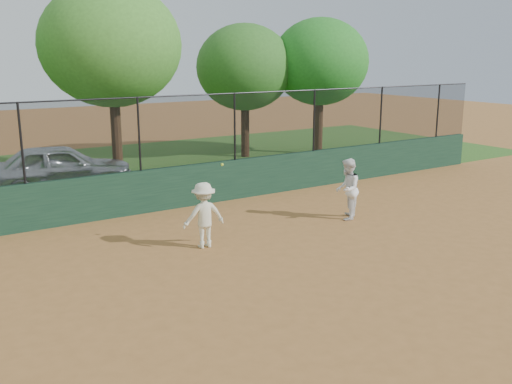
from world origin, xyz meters
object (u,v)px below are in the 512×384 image
player_main (204,215)px  tree_3 (245,68)px  player_second (347,189)px  parked_car (61,167)px  tree_4 (320,62)px  tree_2 (111,45)px

player_main → tree_3: tree_3 is taller
tree_3 → player_second: bearing=-106.1°
tree_3 → parked_car: bearing=-165.5°
player_main → player_second: bearing=-0.4°
player_second → tree_4: 10.76m
player_main → tree_3: 12.24m
tree_3 → tree_4: (3.10, -1.13, 0.21)m
parked_car → player_second: (5.54, -7.45, 0.05)m
tree_3 → tree_4: tree_4 is taller
player_main → tree_2: bearing=83.4°
player_second → tree_3: size_ratio=0.29×
tree_4 → player_main: bearing=-140.3°
tree_3 → tree_4: bearing=-20.1°
player_main → tree_3: bearing=53.7°
player_second → tree_2: 9.83m
tree_2 → tree_4: bearing=0.0°
parked_car → player_main: 7.53m
player_second → tree_4: (5.86, 8.46, 3.15)m
player_second → tree_3: tree_3 is taller
tree_4 → parked_car: bearing=-174.9°
player_main → tree_4: bearing=39.7°
tree_3 → tree_2: bearing=-169.4°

